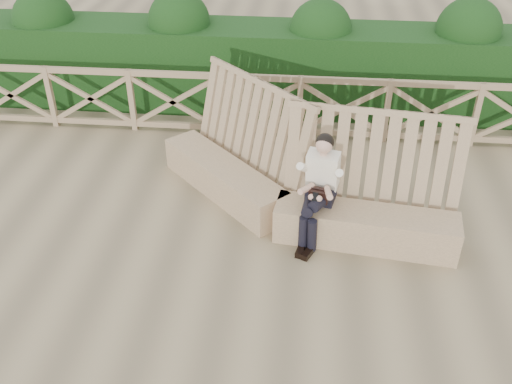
{
  "coord_description": "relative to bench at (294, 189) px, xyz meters",
  "views": [
    {
      "loc": [
        0.84,
        -5.18,
        4.67
      ],
      "look_at": [
        0.29,
        0.4,
        0.9
      ],
      "focal_mm": 40.0,
      "sensor_mm": 36.0,
      "label": 1
    }
  ],
  "objects": [
    {
      "name": "hedge",
      "position": [
        -0.72,
        3.44,
        0.34
      ],
      "size": [
        12.0,
        1.2,
        1.5
      ],
      "primitive_type": "cube",
      "color": "black",
      "rests_on": "ground"
    },
    {
      "name": "guardrail",
      "position": [
        -0.72,
        2.24,
        0.14
      ],
      "size": [
        10.1,
        0.09,
        1.1
      ],
      "color": "olive",
      "rests_on": "ground"
    },
    {
      "name": "woman",
      "position": [
        0.33,
        -0.45,
        0.37
      ],
      "size": [
        0.52,
        0.88,
        1.44
      ],
      "rotation": [
        0.0,
        0.0,
        -0.23
      ],
      "color": "black",
      "rests_on": "ground"
    },
    {
      "name": "bench",
      "position": [
        0.0,
        0.0,
        0.0
      ],
      "size": [
        4.14,
        2.52,
        1.62
      ],
      "rotation": [
        0.0,
        0.0,
        -0.4
      ],
      "color": "#81664A",
      "rests_on": "ground"
    },
    {
      "name": "ground",
      "position": [
        -0.72,
        -1.26,
        -0.41
      ],
      "size": [
        60.0,
        60.0,
        0.0
      ],
      "primitive_type": "plane",
      "color": "brown",
      "rests_on": "ground"
    }
  ]
}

